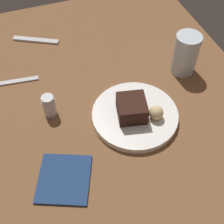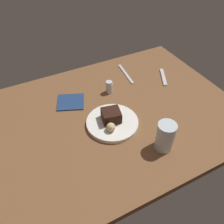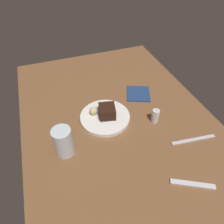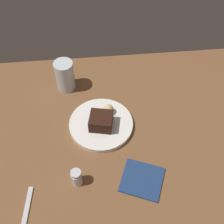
{
  "view_description": "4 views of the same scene",
  "coord_description": "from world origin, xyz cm",
  "views": [
    {
      "loc": [
        44.8,
        -16.73,
        66.62
      ],
      "look_at": [
        0.19,
        -0.78,
        8.17
      ],
      "focal_mm": 49.57,
      "sensor_mm": 36.0,
      "label": 1
    },
    {
      "loc": [
        32.86,
        68.96,
        77.15
      ],
      "look_at": [
        -1.93,
        1.56,
        5.94
      ],
      "focal_mm": 38.32,
      "sensor_mm": 36.0,
      "label": 2
    },
    {
      "loc": [
        -63.07,
        24.76,
        70.03
      ],
      "look_at": [
        -0.92,
        2.58,
        7.02
      ],
      "focal_mm": 33.26,
      "sensor_mm": 36.0,
      "label": 3
    },
    {
      "loc": [
        -1.93,
        -53.66,
        86.44
      ],
      "look_at": [
        3.96,
        6.83,
        8.86
      ],
      "focal_mm": 46.51,
      "sensor_mm": 36.0,
      "label": 4
    }
  ],
  "objects": [
    {
      "name": "dining_table",
      "position": [
        0.0,
        0.0,
        1.5
      ],
      "size": [
        120.0,
        84.0,
        3.0
      ],
      "primitive_type": "cube",
      "color": "brown",
      "rests_on": "ground"
    },
    {
      "name": "dessert_plate",
      "position": [
        0.31,
        5.6,
        3.9
      ],
      "size": [
        22.27,
        22.27,
        1.8
      ],
      "primitive_type": "cylinder",
      "color": "white",
      "rests_on": "dining_table"
    },
    {
      "name": "chocolate_cake_slice",
      "position": [
        0.17,
        4.52,
        7.25
      ],
      "size": [
        8.95,
        8.49,
        4.9
      ],
      "primitive_type": "cube",
      "rotation": [
        0.0,
        0.0,
        6.07
      ],
      "color": "black",
      "rests_on": "dessert_plate"
    },
    {
      "name": "bread_roll",
      "position": [
        2.92,
        9.94,
        6.65
      ],
      "size": [
        3.69,
        3.69,
        3.69
      ],
      "primitive_type": "sphere",
      "color": "#DBC184",
      "rests_on": "dessert_plate"
    },
    {
      "name": "salt_shaker",
      "position": [
        -8.75,
        -14.74,
        6.12
      ],
      "size": [
        3.36,
        3.36,
        6.35
      ],
      "color": "silver",
      "rests_on": "dining_table"
    },
    {
      "name": "water_glass",
      "position": [
        -12.0,
        25.66,
        9.13
      ],
      "size": [
        7.14,
        7.14,
        12.26
      ],
      "primitive_type": "cylinder",
      "color": "silver",
      "rests_on": "dining_table"
    },
    {
      "name": "butter_knife",
      "position": [
        -23.89,
        -24.65,
        3.25
      ],
      "size": [
        3.57,
        19.04,
        0.5
      ],
      "primitive_type": "cube",
      "rotation": [
        0.0,
        0.0,
        4.6
      ],
      "color": "silver",
      "rests_on": "dining_table"
    },
    {
      "name": "folded_napkin",
      "position": [
        11.03,
        -16.09,
        3.3
      ],
      "size": [
        15.76,
        15.35,
        0.6
      ],
      "primitive_type": "cube",
      "rotation": [
        0.0,
        0.0,
        -0.39
      ],
      "color": "navy",
      "rests_on": "dining_table"
    }
  ]
}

